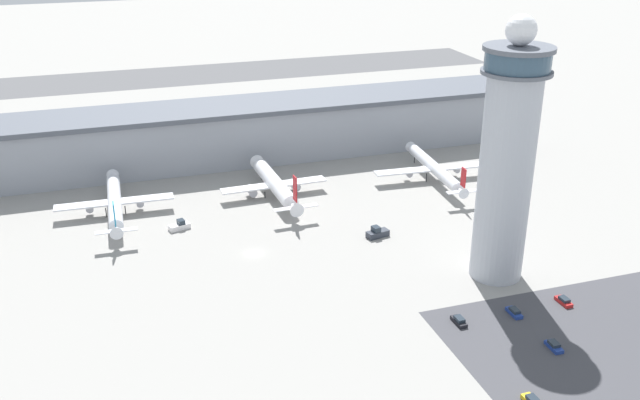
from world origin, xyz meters
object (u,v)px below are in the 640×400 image
at_px(airplane_gate_bravo, 115,202).
at_px(car_silver_sedan, 514,312).
at_px(car_maroon_suv, 554,346).
at_px(airplane_gate_charlie, 275,184).
at_px(car_white_wagon, 459,321).
at_px(car_blue_compact, 564,301).
at_px(control_tower, 507,159).
at_px(service_truck_catering, 180,226).
at_px(airplane_gate_delta, 434,168).
at_px(service_truck_fuel, 377,233).

bearing_deg(airplane_gate_bravo, car_silver_sedan, -45.60).
bearing_deg(airplane_gate_bravo, car_maroon_suv, -49.78).
relative_size(airplane_gate_bravo, airplane_gate_charlie, 1.04).
bearing_deg(car_white_wagon, car_silver_sedan, -2.56).
bearing_deg(car_blue_compact, control_tower, 114.36).
bearing_deg(control_tower, service_truck_catering, 144.43).
distance_m(service_truck_catering, car_maroon_suv, 100.23).
relative_size(control_tower, car_maroon_suv, 13.94).
bearing_deg(service_truck_catering, car_blue_compact, -40.80).
bearing_deg(car_blue_compact, car_white_wagon, 179.99).
distance_m(control_tower, car_silver_sedan, 33.40).
distance_m(airplane_gate_delta, car_silver_sedan, 78.13).
bearing_deg(car_maroon_suv, airplane_gate_bravo, 130.22).
height_order(service_truck_fuel, car_white_wagon, service_truck_fuel).
bearing_deg(airplane_gate_delta, control_tower, -102.81).
bearing_deg(car_white_wagon, service_truck_fuel, 90.60).
height_order(airplane_gate_delta, service_truck_fuel, airplane_gate_delta).
relative_size(airplane_gate_delta, car_maroon_suv, 10.07).
relative_size(airplane_gate_charlie, service_truck_fuel, 6.48).
relative_size(service_truck_fuel, car_maroon_suv, 1.47).
bearing_deg(control_tower, car_maroon_suv, -98.98).
xyz_separation_m(control_tower, car_white_wagon, (-18.26, -16.35, -28.25)).
bearing_deg(control_tower, car_white_wagon, -138.17).
distance_m(airplane_gate_bravo, airplane_gate_charlie, 45.81).
height_order(airplane_gate_bravo, car_maroon_suv, airplane_gate_bravo).
height_order(airplane_gate_delta, car_silver_sedan, airplane_gate_delta).
relative_size(service_truck_catering, service_truck_fuel, 0.94).
distance_m(control_tower, service_truck_fuel, 43.19).
xyz_separation_m(control_tower, car_blue_compact, (7.40, -16.35, -28.27)).
distance_m(service_truck_catering, car_silver_sedan, 89.82).
bearing_deg(control_tower, airplane_gate_charlie, 121.06).
xyz_separation_m(service_truck_catering, car_white_wagon, (49.05, -64.48, -0.31)).
relative_size(service_truck_fuel, car_silver_sedan, 1.43).
xyz_separation_m(airplane_gate_charlie, car_silver_sedan, (31.86, -78.77, -3.53)).
height_order(service_truck_catering, car_blue_compact, service_truck_catering).
bearing_deg(control_tower, airplane_gate_bravo, 143.09).
bearing_deg(car_silver_sedan, car_blue_compact, 2.56).
relative_size(car_blue_compact, car_white_wagon, 1.01).
relative_size(airplane_gate_bravo, service_truck_catering, 7.14).
height_order(service_truck_catering, car_white_wagon, service_truck_catering).
height_order(airplane_gate_charlie, car_blue_compact, airplane_gate_charlie).
bearing_deg(car_white_wagon, airplane_gate_bravo, 129.45).
bearing_deg(airplane_gate_charlie, car_white_wagon, -76.35).
bearing_deg(car_blue_compact, service_truck_fuel, 120.92).
distance_m(airplane_gate_bravo, service_truck_catering, 21.51).
bearing_deg(service_truck_catering, airplane_gate_charlie, 24.51).
relative_size(control_tower, airplane_gate_charlie, 1.46).
height_order(airplane_gate_charlie, car_maroon_suv, airplane_gate_charlie).
bearing_deg(car_blue_compact, airplane_gate_delta, 85.46).
bearing_deg(airplane_gate_charlie, car_silver_sedan, -67.98).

